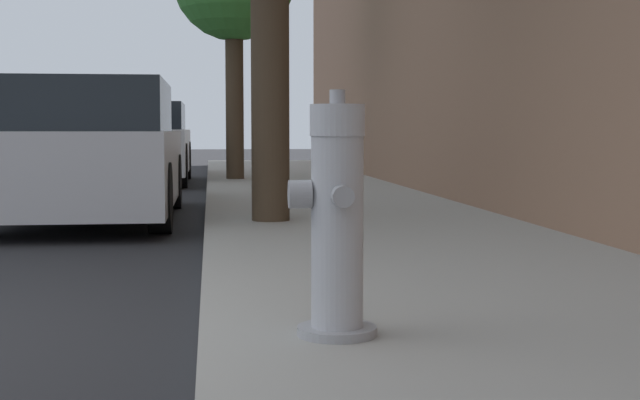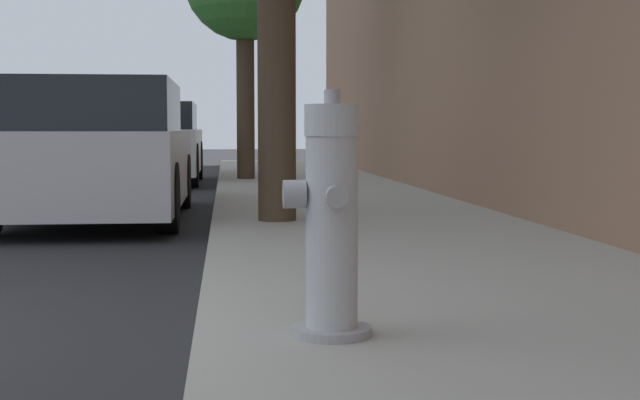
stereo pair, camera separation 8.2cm
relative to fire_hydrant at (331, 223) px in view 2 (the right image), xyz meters
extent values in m
cube|color=#99968E|center=(0.86, 0.26, -0.51)|extent=(2.80, 40.00, 0.13)
cylinder|color=#97979C|center=(0.00, 0.00, -0.42)|extent=(0.32, 0.32, 0.04)
cylinder|color=#B2B2B7|center=(0.00, 0.00, -0.03)|extent=(0.20, 0.20, 0.74)
cylinder|color=#B2B2B7|center=(0.00, 0.00, 0.40)|extent=(0.21, 0.21, 0.12)
cylinder|color=#97979C|center=(0.00, 0.00, 0.49)|extent=(0.06, 0.06, 0.06)
cylinder|color=#97979C|center=(0.00, -0.14, 0.11)|extent=(0.08, 0.07, 0.08)
cylinder|color=#97979C|center=(0.00, 0.14, 0.11)|extent=(0.08, 0.07, 0.08)
cylinder|color=#97979C|center=(-0.14, 0.00, 0.11)|extent=(0.09, 0.11, 0.11)
cube|color=#B7B7BC|center=(-1.73, 6.00, -0.02)|extent=(1.75, 4.24, 0.74)
cube|color=black|center=(-1.73, 5.83, 0.60)|extent=(1.61, 2.33, 0.50)
cylinder|color=black|center=(-2.52, 7.31, -0.25)|extent=(0.20, 0.64, 0.64)
cylinder|color=black|center=(-0.93, 7.31, -0.25)|extent=(0.20, 0.64, 0.64)
cylinder|color=black|center=(-0.93, 4.69, -0.25)|extent=(0.20, 0.64, 0.64)
cube|color=silver|center=(-1.73, 12.42, 0.00)|extent=(1.71, 4.03, 0.74)
cube|color=black|center=(-1.73, 12.26, 0.60)|extent=(1.58, 2.21, 0.46)
cylinder|color=black|center=(-2.50, 13.67, -0.21)|extent=(0.20, 0.72, 0.72)
cylinder|color=black|center=(-0.95, 13.67, -0.21)|extent=(0.20, 0.72, 0.72)
cylinder|color=black|center=(-2.50, 11.17, -0.21)|extent=(0.20, 0.72, 0.72)
cylinder|color=black|center=(-0.95, 11.17, -0.21)|extent=(0.20, 0.72, 0.72)
cylinder|color=#423323|center=(0.05, 4.49, 0.95)|extent=(0.34, 0.34, 2.78)
cylinder|color=#423323|center=(-0.08, 11.38, 0.86)|extent=(0.29, 0.29, 2.61)
camera|label=1|loc=(-0.48, -3.41, 0.36)|focal=50.00mm
camera|label=2|loc=(-0.40, -3.41, 0.36)|focal=50.00mm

